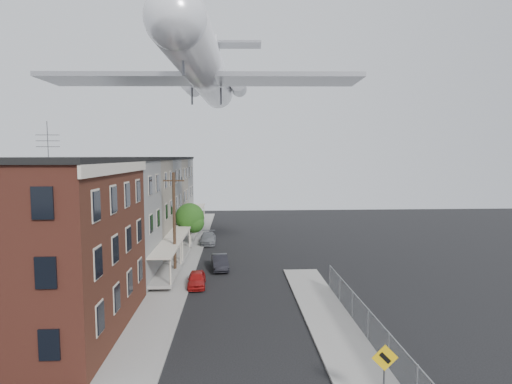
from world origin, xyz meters
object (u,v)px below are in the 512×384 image
(street_tree, at_px, (191,219))
(airplane, at_px, (206,71))
(warning_sign, at_px, (385,366))
(car_mid, at_px, (220,262))
(car_near, at_px, (197,279))
(utility_pole, at_px, (174,223))
(car_far, at_px, (208,238))

(street_tree, height_order, airplane, airplane)
(warning_sign, xyz_separation_m, airplane, (-8.60, 22.24, 16.21))
(airplane, bearing_deg, car_mid, -46.59)
(street_tree, relative_size, car_near, 1.50)
(car_mid, distance_m, airplane, 17.53)
(car_mid, height_order, airplane, airplane)
(car_near, relative_size, airplane, 0.11)
(utility_pole, relative_size, street_tree, 1.73)
(utility_pole, relative_size, car_far, 2.01)
(utility_pole, bearing_deg, car_far, 81.17)
(utility_pole, distance_m, airplane, 14.04)
(car_near, xyz_separation_m, car_far, (-0.12, 15.77, 0.06))
(car_near, relative_size, car_far, 0.77)
(car_mid, xyz_separation_m, car_far, (-1.80, 10.94, -0.00))
(utility_pole, relative_size, airplane, 0.29)
(car_mid, relative_size, airplane, 0.13)
(car_near, bearing_deg, car_far, 87.58)
(street_tree, relative_size, car_mid, 1.31)
(warning_sign, xyz_separation_m, car_near, (-9.08, 16.13, -1.29))
(car_far, height_order, airplane, airplane)
(utility_pole, relative_size, car_mid, 2.27)
(car_near, bearing_deg, utility_pole, 123.37)
(street_tree, distance_m, car_far, 4.40)
(utility_pole, distance_m, car_far, 13.64)
(utility_pole, xyz_separation_m, airplane, (2.60, 3.21, 13.42))
(warning_sign, distance_m, street_tree, 30.96)
(warning_sign, bearing_deg, street_tree, 110.58)
(warning_sign, distance_m, car_near, 18.56)
(car_near, bearing_deg, street_tree, 95.11)
(warning_sign, height_order, airplane, airplane)
(warning_sign, xyz_separation_m, car_far, (-9.20, 31.91, -1.23))
(car_mid, bearing_deg, utility_pole, -159.37)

